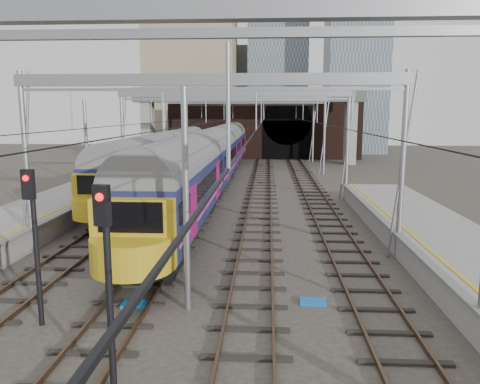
# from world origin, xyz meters

# --- Properties ---
(ground) EXTENTS (160.00, 160.00, 0.00)m
(ground) POSITION_xyz_m (0.00, 0.00, 0.00)
(ground) COLOR #38332D
(ground) RESTS_ON ground
(tracks) EXTENTS (14.40, 80.00, 0.22)m
(tracks) POSITION_xyz_m (0.00, 15.00, 0.02)
(tracks) COLOR #4C3828
(tracks) RESTS_ON ground
(overhead_line) EXTENTS (16.80, 80.00, 8.00)m
(overhead_line) POSITION_xyz_m (0.00, 21.49, 6.57)
(overhead_line) COLOR gray
(overhead_line) RESTS_ON ground
(retaining_wall) EXTENTS (28.00, 2.75, 9.00)m
(retaining_wall) POSITION_xyz_m (1.40, 51.93, 4.33)
(retaining_wall) COLOR black
(retaining_wall) RESTS_ON ground
(overbridge) EXTENTS (28.00, 3.00, 9.25)m
(overbridge) POSITION_xyz_m (0.00, 46.00, 7.27)
(overbridge) COLOR gray
(overbridge) RESTS_ON ground
(city_skyline) EXTENTS (37.50, 27.50, 60.00)m
(city_skyline) POSITION_xyz_m (2.73, 70.48, 17.09)
(city_skyline) COLOR tan
(city_skyline) RESTS_ON ground
(train_main) EXTENTS (2.95, 68.23, 5.03)m
(train_main) POSITION_xyz_m (-2.00, 36.88, 2.58)
(train_main) COLOR black
(train_main) RESTS_ON ground
(train_second) EXTENTS (2.71, 31.39, 4.70)m
(train_second) POSITION_xyz_m (-6.00, 26.22, 2.43)
(train_second) COLOR black
(train_second) RESTS_ON ground
(signal_near_left) EXTENTS (0.34, 0.46, 4.68)m
(signal_near_left) POSITION_xyz_m (-4.15, 0.56, 2.97)
(signal_near_left) COLOR black
(signal_near_left) RESTS_ON ground
(signal_near_centre) EXTENTS (0.38, 0.46, 4.78)m
(signal_near_centre) POSITION_xyz_m (-0.89, -2.69, 3.02)
(signal_near_centre) COLOR black
(signal_near_centre) RESTS_ON ground
(equip_cover_b) EXTENTS (0.86, 0.63, 0.10)m
(equip_cover_b) POSITION_xyz_m (-1.79, 2.16, 0.05)
(equip_cover_b) COLOR #1761AD
(equip_cover_b) RESTS_ON ground
(equip_cover_c) EXTENTS (0.89, 0.65, 0.10)m
(equip_cover_c) POSITION_xyz_m (4.05, 2.71, 0.05)
(equip_cover_c) COLOR #1761AD
(equip_cover_c) RESTS_ON ground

